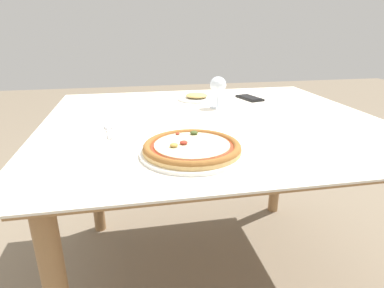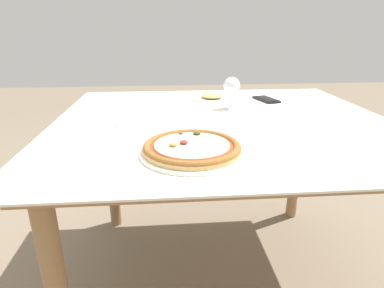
# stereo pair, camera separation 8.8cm
# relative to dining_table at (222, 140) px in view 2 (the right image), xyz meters

# --- Properties ---
(ground_plane) EXTENTS (10.00, 10.00, 0.00)m
(ground_plane) POSITION_rel_dining_table_xyz_m (0.00, 0.00, -0.67)
(ground_plane) COLOR #7A6B56
(dining_table) EXTENTS (1.26, 1.15, 0.75)m
(dining_table) POSITION_rel_dining_table_xyz_m (0.00, 0.00, 0.00)
(dining_table) COLOR #997047
(dining_table) RESTS_ON ground_plane
(pizza_plate) EXTENTS (0.29, 0.29, 0.04)m
(pizza_plate) POSITION_rel_dining_table_xyz_m (-0.15, -0.34, 0.10)
(pizza_plate) COLOR white
(pizza_plate) RESTS_ON dining_table
(fork) EXTENTS (0.04, 0.17, 0.00)m
(fork) POSITION_rel_dining_table_xyz_m (-0.38, -0.08, 0.08)
(fork) COLOR silver
(fork) RESTS_ON dining_table
(wine_glass_far_left) EXTENTS (0.07, 0.07, 0.13)m
(wine_glass_far_left) POSITION_rel_dining_table_xyz_m (0.06, 0.17, 0.18)
(wine_glass_far_left) COLOR silver
(wine_glass_far_left) RESTS_ON dining_table
(cell_phone) EXTENTS (0.11, 0.16, 0.01)m
(cell_phone) POSITION_rel_dining_table_xyz_m (0.26, 0.30, 0.09)
(cell_phone) COLOR black
(cell_phone) RESTS_ON dining_table
(side_plate) EXTENTS (0.18, 0.18, 0.03)m
(side_plate) POSITION_rel_dining_table_xyz_m (0.01, 0.34, 0.09)
(side_plate) COLOR white
(side_plate) RESTS_ON dining_table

